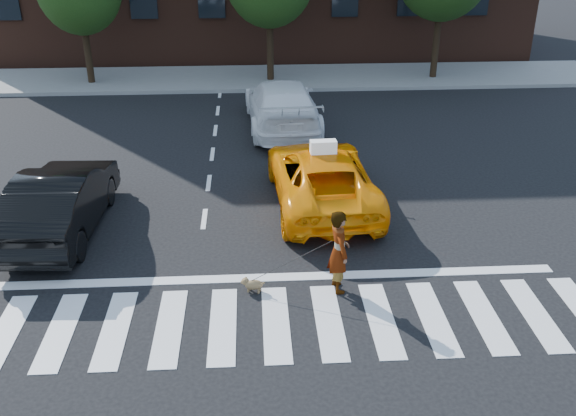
{
  "coord_description": "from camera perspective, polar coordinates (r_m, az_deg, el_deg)",
  "views": [
    {
      "loc": [
        -0.37,
        -9.87,
        7.31
      ],
      "look_at": [
        0.39,
        2.67,
        1.1
      ],
      "focal_mm": 40.0,
      "sensor_mm": 36.0,
      "label": 1
    }
  ],
  "objects": [
    {
      "name": "white_suv",
      "position": [
        22.02,
        -0.54,
        9.17
      ],
      "size": [
        2.6,
        5.78,
        1.65
      ],
      "primitive_type": "imported",
      "rotation": [
        0.0,
        0.0,
        3.19
      ],
      "color": "white",
      "rests_on": "ground"
    },
    {
      "name": "woman",
      "position": [
        12.82,
        4.54,
        -3.85
      ],
      "size": [
        0.53,
        0.71,
        1.77
      ],
      "primitive_type": "imported",
      "rotation": [
        0.0,
        0.0,
        1.74
      ],
      "color": "#999999",
      "rests_on": "ground"
    },
    {
      "name": "crosswalk",
      "position": [
        12.28,
        -1.07,
        -10.19
      ],
      "size": [
        13.0,
        2.4,
        0.01
      ],
      "primitive_type": "cube",
      "color": "silver",
      "rests_on": "ground"
    },
    {
      "name": "taxi_sign",
      "position": [
        15.97,
        3.16,
        5.45
      ],
      "size": [
        0.66,
        0.32,
        0.32
      ],
      "primitive_type": "cube",
      "rotation": [
        0.0,
        0.0,
        3.2
      ],
      "color": "white",
      "rests_on": "taxi"
    },
    {
      "name": "ground",
      "position": [
        12.28,
        -1.07,
        -10.21
      ],
      "size": [
        120.0,
        120.0,
        0.0
      ],
      "primitive_type": "plane",
      "color": "black",
      "rests_on": "ground"
    },
    {
      "name": "black_sedan",
      "position": [
        16.0,
        -19.54,
        0.65
      ],
      "size": [
        1.86,
        4.86,
        1.58
      ],
      "primitive_type": "imported",
      "rotation": [
        0.0,
        0.0,
        3.1
      ],
      "color": "black",
      "rests_on": "ground"
    },
    {
      "name": "sidewalk_far",
      "position": [
        28.31,
        -2.63,
        11.47
      ],
      "size": [
        30.0,
        4.0,
        0.15
      ],
      "primitive_type": "cube",
      "color": "slate",
      "rests_on": "ground"
    },
    {
      "name": "taxi",
      "position": [
        16.49,
        3.01,
        2.79
      ],
      "size": [
        2.74,
        5.44,
        1.48
      ],
      "primitive_type": "imported",
      "rotation": [
        0.0,
        0.0,
        3.2
      ],
      "color": "orange",
      "rests_on": "ground"
    },
    {
      "name": "stop_line",
      "position": [
        13.6,
        -1.36,
        -6.18
      ],
      "size": [
        12.0,
        0.3,
        0.01
      ],
      "primitive_type": "cube",
      "color": "silver",
      "rests_on": "ground"
    },
    {
      "name": "dog",
      "position": [
        13.09,
        -3.22,
        -6.77
      ],
      "size": [
        0.51,
        0.3,
        0.29
      ],
      "rotation": [
        0.0,
        0.0,
        -0.3
      ],
      "color": "#866144",
      "rests_on": "ground"
    }
  ]
}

